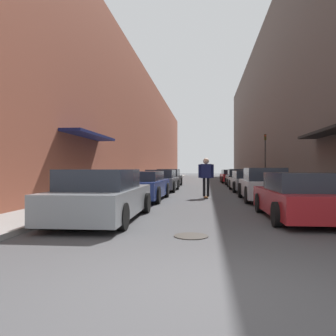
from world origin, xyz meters
The scene contains 18 objects.
ground centered at (0.00, 24.56, 0.00)m, with size 135.08×135.08×0.00m, color #424244.
curb_strip_left centered at (-4.64, 30.70, 0.06)m, with size 1.80×61.40×0.12m.
curb_strip_right centered at (4.64, 30.70, 0.06)m, with size 1.80×61.40×0.12m.
building_row_left centered at (-7.54, 30.70, 5.40)m, with size 4.90×61.40×10.79m.
building_row_right centered at (7.54, 30.70, 7.66)m, with size 4.90×61.40×15.32m.
parked_car_left_0 centered at (-2.63, 4.84, 0.65)m, with size 2.01×4.75×1.36m.
parked_car_left_1 centered at (-2.59, 10.42, 0.63)m, with size 1.87×4.80×1.27m.
parked_car_left_2 centered at (-2.59, 16.27, 0.64)m, with size 1.92×4.29×1.32m.
parked_car_left_3 centered at (-2.78, 21.97, 0.65)m, with size 1.90×4.19×1.35m.
parked_car_right_0 centered at (2.67, 5.54, 0.61)m, with size 1.91×4.24×1.28m.
parked_car_right_1 centered at (2.60, 10.81, 0.68)m, with size 1.85×4.48×1.41m.
parked_car_right_2 centered at (2.67, 16.69, 0.61)m, with size 2.03×4.76×1.25m.
parked_car_right_3 centered at (2.73, 22.59, 0.65)m, with size 2.04×4.55×1.35m.
parked_car_right_4 centered at (2.57, 28.45, 0.63)m, with size 2.03×4.30×1.28m.
parked_car_right_5 centered at (2.70, 34.17, 0.61)m, with size 1.89×4.33×1.22m.
skateboarder centered at (0.14, 11.75, 1.16)m, with size 0.72×0.78×1.88m.
manhole_cover centered at (-0.17, 2.98, 0.01)m, with size 0.70×0.70×0.02m.
traffic_light centered at (4.71, 22.43, 2.52)m, with size 0.16×0.22×3.93m.
Camera 1 is at (0.14, -3.70, 1.38)m, focal length 35.00 mm.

